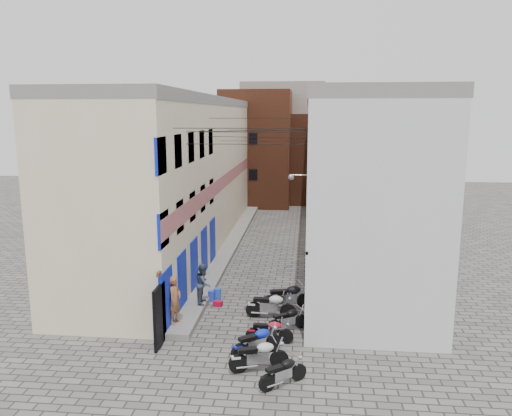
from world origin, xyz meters
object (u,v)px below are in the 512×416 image
(person_b, at_px, (204,284))
(motorcycle_c, at_px, (257,341))
(red_crate, at_px, (218,304))
(motorcycle_a, at_px, (283,371))
(motorcycle_e, at_px, (288,318))
(motorcycle_b, at_px, (259,354))
(motorcycle_d, at_px, (270,330))
(water_jug_near, at_px, (211,296))
(motorcycle_f, at_px, (271,304))
(water_jug_far, at_px, (217,294))
(motorcycle_g, at_px, (288,295))
(person_a, at_px, (175,300))

(person_b, bearing_deg, motorcycle_c, -147.37)
(red_crate, bearing_deg, motorcycle_a, -63.05)
(motorcycle_c, distance_m, motorcycle_e, 2.31)
(motorcycle_b, relative_size, motorcycle_d, 1.15)
(motorcycle_c, xyz_separation_m, water_jug_near, (-2.48, 4.79, -0.33))
(motorcycle_f, relative_size, water_jug_far, 3.98)
(motorcycle_d, relative_size, motorcycle_g, 0.78)
(motorcycle_c, xyz_separation_m, motorcycle_g, (0.87, 4.13, 0.07))
(motorcycle_f, relative_size, motorcycle_g, 0.92)
(water_jug_far, bearing_deg, motorcycle_c, -65.86)
(water_jug_near, bearing_deg, water_jug_far, 43.37)
(motorcycle_d, height_order, motorcycle_e, motorcycle_e)
(person_a, distance_m, person_b, 2.22)
(motorcycle_g, bearing_deg, motorcycle_f, -52.20)
(motorcycle_b, relative_size, water_jug_near, 4.24)
(motorcycle_g, relative_size, person_a, 1.19)
(motorcycle_f, distance_m, red_crate, 2.57)
(motorcycle_b, distance_m, motorcycle_f, 4.17)
(person_b, bearing_deg, motorcycle_g, -88.09)
(motorcycle_a, distance_m, person_b, 6.78)
(motorcycle_c, height_order, motorcycle_d, motorcycle_c)
(motorcycle_a, height_order, motorcycle_b, motorcycle_b)
(motorcycle_g, bearing_deg, water_jug_near, -118.00)
(motorcycle_g, relative_size, water_jug_far, 4.32)
(person_a, relative_size, water_jug_near, 3.98)
(motorcycle_a, relative_size, motorcycle_f, 0.84)
(motorcycle_g, distance_m, red_crate, 3.01)
(motorcycle_c, relative_size, person_b, 1.16)
(person_b, height_order, water_jug_near, person_b)
(motorcycle_a, relative_size, motorcycle_e, 0.99)
(water_jug_far, distance_m, red_crate, 0.80)
(motorcycle_b, relative_size, water_jug_far, 3.86)
(motorcycle_d, bearing_deg, person_b, -134.15)
(motorcycle_c, relative_size, motorcycle_f, 0.96)
(motorcycle_c, distance_m, water_jug_near, 5.40)
(motorcycle_d, distance_m, water_jug_near, 4.71)
(motorcycle_f, bearing_deg, red_crate, -111.00)
(motorcycle_b, relative_size, motorcycle_g, 0.89)
(motorcycle_b, distance_m, motorcycle_g, 5.13)
(motorcycle_f, bearing_deg, motorcycle_a, 11.38)
(motorcycle_b, xyz_separation_m, water_jug_far, (-2.41, 5.96, -0.31))
(motorcycle_d, xyz_separation_m, water_jug_near, (-2.83, 3.76, -0.26))
(motorcycle_g, relative_size, red_crate, 6.06)
(motorcycle_b, bearing_deg, motorcycle_e, 147.61)
(motorcycle_e, bearing_deg, person_b, -148.81)
(motorcycle_e, height_order, water_jug_far, motorcycle_e)
(motorcycle_b, bearing_deg, motorcycle_d, 156.77)
(motorcycle_d, xyz_separation_m, motorcycle_f, (-0.12, 2.19, 0.09))
(water_jug_far, relative_size, red_crate, 1.40)
(motorcycle_g, xyz_separation_m, water_jug_far, (-3.12, 0.88, -0.38))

